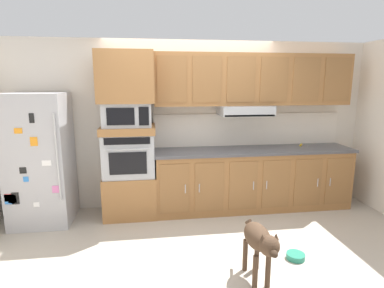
# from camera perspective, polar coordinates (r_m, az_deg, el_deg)

# --- Properties ---
(ground_plane) EXTENTS (9.60, 9.60, 0.00)m
(ground_plane) POSITION_cam_1_polar(r_m,az_deg,el_deg) (4.07, 1.71, -16.31)
(ground_plane) COLOR #B2A899
(back_kitchen_wall) EXTENTS (6.20, 0.12, 2.50)m
(back_kitchen_wall) POSITION_cam_1_polar(r_m,az_deg,el_deg) (4.75, -0.43, 3.59)
(back_kitchen_wall) COLOR beige
(back_kitchen_wall) RESTS_ON ground
(refrigerator) EXTENTS (0.76, 0.73, 1.76)m
(refrigerator) POSITION_cam_1_polar(r_m,az_deg,el_deg) (4.60, -26.33, -2.56)
(refrigerator) COLOR #ADADB2
(refrigerator) RESTS_ON ground
(oven_base_cabinet) EXTENTS (0.74, 0.62, 0.60)m
(oven_base_cabinet) POSITION_cam_1_polar(r_m,az_deg,el_deg) (4.60, -11.26, -9.11)
(oven_base_cabinet) COLOR #996638
(oven_base_cabinet) RESTS_ON ground
(built_in_oven) EXTENTS (0.70, 0.62, 0.60)m
(built_in_oven) POSITION_cam_1_polar(r_m,az_deg,el_deg) (4.43, -11.56, -1.82)
(built_in_oven) COLOR #A8AAAF
(built_in_oven) RESTS_ON oven_base_cabinet
(appliance_mid_shelf) EXTENTS (0.74, 0.62, 0.10)m
(appliance_mid_shelf) POSITION_cam_1_polar(r_m,az_deg,el_deg) (4.37, -11.74, 2.67)
(appliance_mid_shelf) COLOR #996638
(appliance_mid_shelf) RESTS_ON built_in_oven
(microwave) EXTENTS (0.64, 0.54, 0.32)m
(microwave) POSITION_cam_1_polar(r_m,az_deg,el_deg) (4.34, -11.86, 5.40)
(microwave) COLOR #A8AAAF
(microwave) RESTS_ON appliance_mid_shelf
(appliance_upper_cabinet) EXTENTS (0.74, 0.62, 0.68)m
(appliance_upper_cabinet) POSITION_cam_1_polar(r_m,az_deg,el_deg) (4.32, -12.13, 12.02)
(appliance_upper_cabinet) COLOR #996638
(appliance_upper_cabinet) RESTS_ON microwave
(lower_cabinet_run) EXTENTS (2.92, 0.63, 0.88)m
(lower_cabinet_run) POSITION_cam_1_polar(r_m,az_deg,el_deg) (4.79, 11.20, -6.50)
(lower_cabinet_run) COLOR #996638
(lower_cabinet_run) RESTS_ON ground
(countertop_slab) EXTENTS (2.96, 0.64, 0.04)m
(countertop_slab) POSITION_cam_1_polar(r_m,az_deg,el_deg) (4.68, 11.40, -1.11)
(countertop_slab) COLOR #4C4C51
(countertop_slab) RESTS_ON lower_cabinet_run
(backsplash_panel) EXTENTS (2.96, 0.02, 0.50)m
(backsplash_panel) POSITION_cam_1_polar(r_m,az_deg,el_deg) (4.90, 10.42, 2.69)
(backsplash_panel) COLOR silver
(backsplash_panel) RESTS_ON countertop_slab
(upper_cabinet_with_hood) EXTENTS (2.92, 0.48, 0.88)m
(upper_cabinet_with_hood) POSITION_cam_1_polar(r_m,az_deg,el_deg) (4.68, 11.28, 11.27)
(upper_cabinet_with_hood) COLOR #996638
(upper_cabinet_with_hood) RESTS_ON backsplash_panel
(screwdriver) EXTENTS (0.17, 0.17, 0.03)m
(screwdriver) POSITION_cam_1_polar(r_m,az_deg,el_deg) (5.09, 19.64, -0.16)
(screwdriver) COLOR yellow
(screwdriver) RESTS_ON countertop_slab
(dog) EXTENTS (0.23, 0.76, 0.62)m
(dog) POSITION_cam_1_polar(r_m,az_deg,el_deg) (3.09, 12.39, -17.14)
(dog) COLOR #473323
(dog) RESTS_ON ground
(dog_food_bowl) EXTENTS (0.20, 0.20, 0.06)m
(dog_food_bowl) POSITION_cam_1_polar(r_m,az_deg,el_deg) (3.74, 18.65, -19.07)
(dog_food_bowl) COLOR #267F66
(dog_food_bowl) RESTS_ON ground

